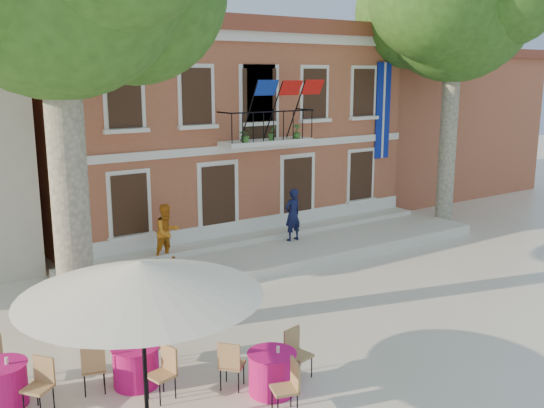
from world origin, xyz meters
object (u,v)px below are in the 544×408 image
Objects in this scene: patio_umbrella at (141,279)px; cafe_table_3 at (136,363)px; plane_tree_east at (456,6)px; cafe_table_0 at (2,383)px; cafe_table_1 at (272,370)px; pedestrian_navy at (293,215)px; pedestrian_orange at (167,232)px.

patio_umbrella reaches higher than cafe_table_3.
plane_tree_east reaches higher than cafe_table_0.
plane_tree_east is 16.23m from cafe_table_1.
plane_tree_east is 9.74m from pedestrian_navy.
pedestrian_orange is 0.92× the size of cafe_table_3.
plane_tree_east is 6.52× the size of pedestrian_orange.
patio_umbrella is 2.10× the size of cafe_table_3.
cafe_table_1 is (4.11, -2.29, 0.00)m from cafe_table_0.
patio_umbrella is 2.28× the size of pedestrian_orange.
pedestrian_orange is 0.91× the size of cafe_table_1.
patio_umbrella is at bearing -128.22° from pedestrian_orange.
plane_tree_east is 2.86× the size of patio_umbrella.
plane_tree_east reaches higher than cafe_table_3.
cafe_table_3 is (-3.42, -5.94, -0.71)m from pedestrian_orange.
patio_umbrella is 10.80m from pedestrian_navy.
pedestrian_orange is (-4.29, 0.37, -0.03)m from pedestrian_navy.
patio_umbrella is at bearing -49.08° from cafe_table_0.
cafe_table_1 is (2.31, -0.23, -2.12)m from patio_umbrella.
cafe_table_0 is 1.02× the size of cafe_table_3.
pedestrian_orange reaches higher than cafe_table_3.
plane_tree_east is 13.16m from pedestrian_orange.
cafe_table_0 and cafe_table_1 have the same top height.
pedestrian_navy is (-6.86, 0.51, -6.90)m from plane_tree_east.
pedestrian_orange is 7.75m from cafe_table_0.
pedestrian_orange is (-11.15, 0.89, -6.93)m from plane_tree_east.
plane_tree_east is at bearing -15.42° from pedestrian_orange.
cafe_table_3 is (-14.57, -5.05, -7.64)m from plane_tree_east.
cafe_table_3 is at bearing 74.49° from patio_umbrella.
plane_tree_east is 17.21m from cafe_table_3.
pedestrian_orange is at bearing 60.11° from cafe_table_3.
pedestrian_orange reaches higher than cafe_table_0.
pedestrian_navy is 9.29m from cafe_table_1.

